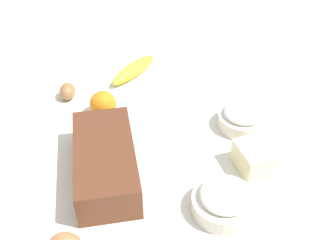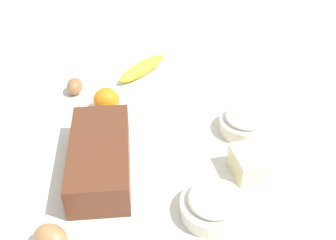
% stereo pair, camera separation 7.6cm
% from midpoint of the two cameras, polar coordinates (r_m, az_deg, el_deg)
% --- Properties ---
extents(ground_plane, '(2.40, 2.40, 0.02)m').
position_cam_midpoint_polar(ground_plane, '(1.07, -2.05, -2.17)').
color(ground_plane, silver).
extents(loaf_pan, '(0.29, 0.15, 0.08)m').
position_cam_midpoint_polar(loaf_pan, '(0.94, -10.89, -5.57)').
color(loaf_pan, brown).
rests_on(loaf_pan, ground_plane).
extents(flour_bowl, '(0.14, 0.14, 0.06)m').
position_cam_midpoint_polar(flour_bowl, '(0.86, 5.18, -10.94)').
color(flour_bowl, silver).
rests_on(flour_bowl, ground_plane).
extents(sugar_bowl, '(0.13, 0.13, 0.06)m').
position_cam_midpoint_polar(sugar_bowl, '(1.07, 8.21, 0.30)').
color(sugar_bowl, silver).
rests_on(sugar_bowl, ground_plane).
extents(banana, '(0.16, 0.17, 0.04)m').
position_cam_midpoint_polar(banana, '(1.28, -6.41, 6.79)').
color(banana, yellow).
rests_on(banana, ground_plane).
extents(orange_fruit, '(0.07, 0.07, 0.07)m').
position_cam_midpoint_polar(orange_fruit, '(1.12, -10.81, 2.10)').
color(orange_fruit, orange).
rests_on(orange_fruit, ground_plane).
extents(butter_block, '(0.09, 0.07, 0.06)m').
position_cam_midpoint_polar(butter_block, '(0.96, 9.20, -5.28)').
color(butter_block, '#F4EDB2').
rests_on(butter_block, ground_plane).
extents(egg_near_butter, '(0.07, 0.05, 0.04)m').
position_cam_midpoint_polar(egg_near_butter, '(1.21, -15.30, 3.75)').
color(egg_near_butter, '#9F6A40').
rests_on(egg_near_butter, ground_plane).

